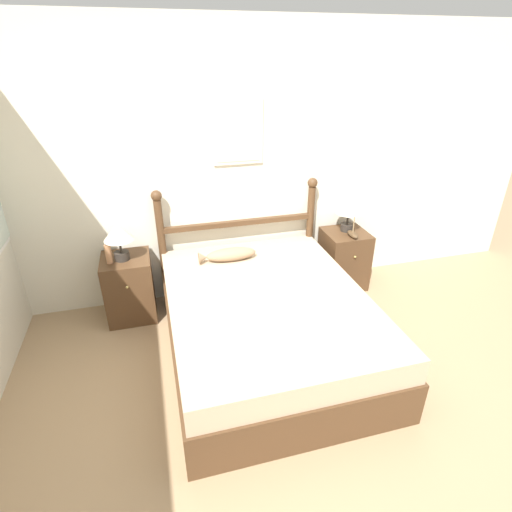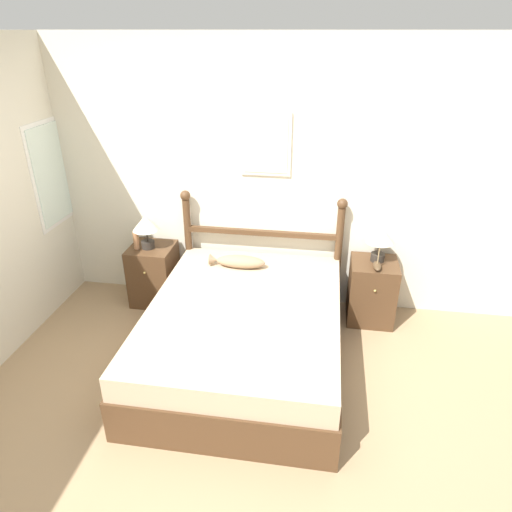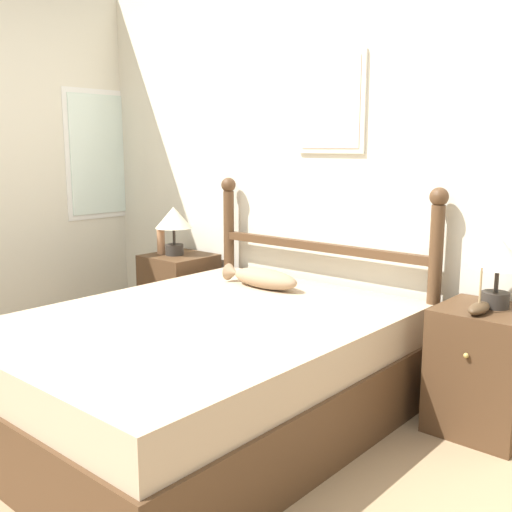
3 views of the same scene
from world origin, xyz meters
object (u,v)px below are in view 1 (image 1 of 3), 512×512
(table_lamp_left, at_px, (118,235))
(fish_pillow, at_px, (229,255))
(model_boat, at_px, (353,234))
(nightstand_right, at_px, (343,259))
(bottle, at_px, (108,253))
(table_lamp_right, at_px, (349,209))
(bed, at_px, (267,323))
(nightstand_left, at_px, (130,287))

(table_lamp_left, distance_m, fish_pillow, 0.98)
(model_boat, xyz_separation_m, fish_pillow, (-1.27, -0.04, -0.04))
(nightstand_right, height_order, bottle, bottle)
(table_lamp_right, relative_size, fish_pillow, 0.65)
(fish_pillow, bearing_deg, bed, -75.15)
(nightstand_right, bearing_deg, bed, -143.14)
(table_lamp_left, bearing_deg, bed, -35.66)
(bed, bearing_deg, table_lamp_right, 37.71)
(nightstand_right, relative_size, model_boat, 2.83)
(bed, relative_size, table_lamp_left, 5.94)
(fish_pillow, bearing_deg, model_boat, 1.98)
(fish_pillow, bearing_deg, nightstand_left, 169.93)
(nightstand_right, bearing_deg, fish_pillow, -172.66)
(nightstand_left, xyz_separation_m, fish_pillow, (0.92, -0.16, 0.30))
(table_lamp_left, xyz_separation_m, model_boat, (2.20, -0.10, -0.21))
(table_lamp_left, relative_size, table_lamp_right, 1.00)
(bed, relative_size, fish_pillow, 3.84)
(nightstand_left, bearing_deg, table_lamp_right, 1.06)
(nightstand_right, xyz_separation_m, model_boat, (0.00, -0.12, 0.34))
(bottle, relative_size, fish_pillow, 0.39)
(nightstand_left, distance_m, table_lamp_left, 0.55)
(bottle, bearing_deg, bed, -32.10)
(nightstand_right, bearing_deg, bottle, -178.56)
(nightstand_left, xyz_separation_m, model_boat, (2.18, -0.12, 0.34))
(nightstand_left, distance_m, bottle, 0.42)
(nightstand_right, bearing_deg, table_lamp_left, -179.40)
(table_lamp_right, bearing_deg, bed, -142.29)
(table_lamp_left, relative_size, fish_pillow, 0.65)
(nightstand_right, relative_size, fish_pillow, 1.16)
(bed, xyz_separation_m, table_lamp_left, (-1.11, 0.79, 0.58))
(table_lamp_left, bearing_deg, model_boat, -2.50)
(bed, distance_m, bottle, 1.49)
(table_lamp_right, bearing_deg, model_boat, -95.45)
(bed, height_order, model_boat, model_boat)
(table_lamp_right, distance_m, bottle, 2.33)
(bed, distance_m, nightstand_right, 1.36)
(table_lamp_left, bearing_deg, fish_pillow, -8.51)
(table_lamp_right, relative_size, model_boat, 1.58)
(table_lamp_left, distance_m, table_lamp_right, 2.22)
(bed, xyz_separation_m, bottle, (-1.21, 0.76, 0.44))
(bed, height_order, nightstand_left, nightstand_left)
(model_boat, bearing_deg, nightstand_right, 92.21)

